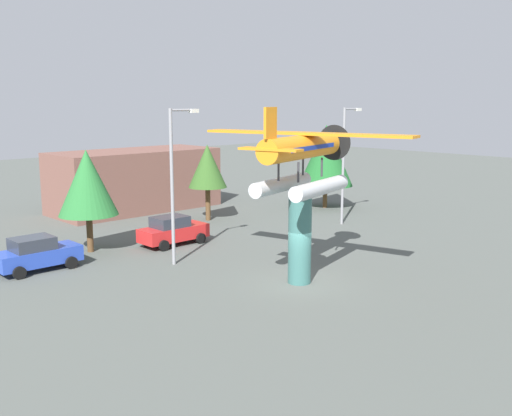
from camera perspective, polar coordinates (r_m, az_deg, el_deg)
name	(u,v)px	position (r m, az deg, el deg)	size (l,w,h in m)	color
ground_plane	(299,282)	(28.64, 4.17, -7.14)	(140.00, 140.00, 0.00)	#515651
display_pedestal	(300,239)	(28.07, 4.23, -2.95)	(1.10, 1.10, 4.30)	#386B66
floatplane_monument	(302,157)	(27.57, 4.46, 4.86)	(7.18, 10.34, 4.00)	silver
car_near_blue	(37,254)	(32.31, -20.31, -4.13)	(4.20, 2.02, 1.76)	#2847B7
car_mid_red	(173,230)	(36.02, -8.00, -2.14)	(4.20, 2.02, 1.76)	red
streetlight_primary	(175,175)	(31.14, -7.80, 3.11)	(1.84, 0.28, 8.18)	gray
streetlight_secondary	(345,157)	(41.68, 8.54, 4.83)	(1.84, 0.28, 8.09)	gray
storefront_building	(135,180)	(47.92, -11.53, 2.64)	(12.94, 5.60, 4.73)	brown
tree_east	(87,183)	(34.78, -15.89, 2.34)	(3.35, 3.35, 5.87)	brown
tree_center_back	(207,167)	(42.66, -4.68, 3.99)	(2.77, 2.77, 5.49)	brown
tree_far_east	(326,155)	(47.98, 6.72, 5.03)	(4.38, 4.38, 6.67)	brown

